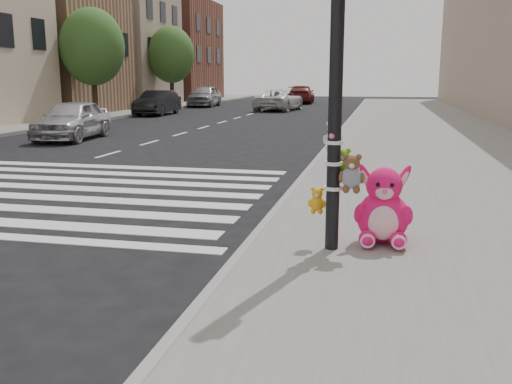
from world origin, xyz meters
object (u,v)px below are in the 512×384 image
(pink_bunny, at_px, (383,211))
(car_white_near, at_px, (279,100))
(car_dark_far, at_px, (157,103))
(car_silver_far, at_px, (72,120))
(signal_pole, at_px, (338,114))
(red_teddy, at_px, (398,232))

(pink_bunny, relative_size, car_white_near, 0.21)
(pink_bunny, relative_size, car_dark_far, 0.24)
(car_silver_far, distance_m, car_dark_far, 13.05)
(signal_pole, height_order, car_silver_far, signal_pole)
(red_teddy, height_order, car_white_near, car_white_near)
(pink_bunny, bearing_deg, red_teddy, 47.17)
(red_teddy, xyz_separation_m, car_white_near, (-6.90, 29.77, 0.45))
(car_dark_far, height_order, car_white_near, car_dark_far)
(signal_pole, distance_m, car_white_near, 30.99)
(car_silver_far, bearing_deg, car_dark_far, 92.32)
(signal_pole, relative_size, pink_bunny, 3.92)
(car_white_near, bearing_deg, car_dark_far, 50.74)
(car_dark_far, bearing_deg, pink_bunny, -63.51)
(signal_pole, relative_size, red_teddy, 21.32)
(signal_pole, xyz_separation_m, car_dark_far, (-12.22, 24.50, -1.08))
(car_white_near, bearing_deg, red_teddy, 109.88)
(car_dark_far, bearing_deg, red_teddy, -62.92)
(pink_bunny, xyz_separation_m, car_white_near, (-6.70, 30.00, 0.12))
(pink_bunny, distance_m, red_teddy, 0.44)
(red_teddy, bearing_deg, car_white_near, 103.18)
(red_teddy, height_order, car_dark_far, car_dark_far)
(signal_pole, relative_size, car_dark_far, 0.94)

